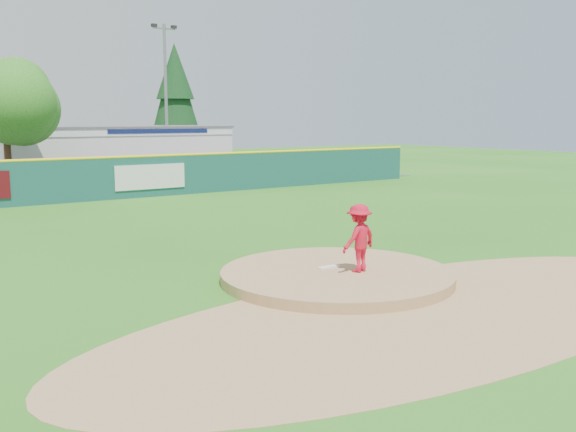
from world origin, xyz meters
TOP-DOWN VIEW (x-y plane):
  - ground at (0.00, 0.00)m, footprint 120.00×120.00m
  - pitchers_mound at (0.00, 0.00)m, footprint 5.50×5.50m
  - pitching_rubber at (0.00, 0.30)m, footprint 0.60×0.15m
  - infield_dirt_arc at (0.00, -3.00)m, footprint 15.40×15.40m
  - parking_lot at (0.00, 27.00)m, footprint 44.00×16.00m
  - pitcher at (0.34, -0.39)m, footprint 1.12×0.77m
  - van at (2.93, 25.18)m, footprint 4.99×2.85m
  - pool_building_grp at (6.00, 31.99)m, footprint 15.20×8.20m
  - fence_banners at (-1.11, 17.92)m, footprint 11.84×0.04m
  - outfield_fence at (0.00, 18.00)m, footprint 40.00×0.14m
  - deciduous_tree at (-2.00, 25.00)m, footprint 5.60×5.60m
  - conifer_tree at (13.00, 36.00)m, footprint 4.40×4.40m
  - light_pole_right at (9.00, 29.00)m, footprint 1.75×0.25m

SIDE VIEW (x-z plane):
  - ground at x=0.00m, z-range 0.00..0.00m
  - pitchers_mound at x=0.00m, z-range -0.25..0.25m
  - infield_dirt_arc at x=0.00m, z-range 0.00..0.01m
  - parking_lot at x=0.00m, z-range 0.00..0.02m
  - pitching_rubber at x=0.00m, z-range 0.25..0.29m
  - van at x=2.93m, z-range 0.02..1.33m
  - fence_banners at x=-1.11m, z-range 0.40..1.60m
  - pitcher at x=0.34m, z-range 0.25..1.84m
  - outfield_fence at x=0.00m, z-range 0.05..2.12m
  - pool_building_grp at x=6.00m, z-range 0.01..3.32m
  - deciduous_tree at x=-2.00m, z-range 0.87..8.23m
  - conifer_tree at x=13.00m, z-range 0.79..10.29m
  - light_pole_right at x=9.00m, z-range 0.54..10.54m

